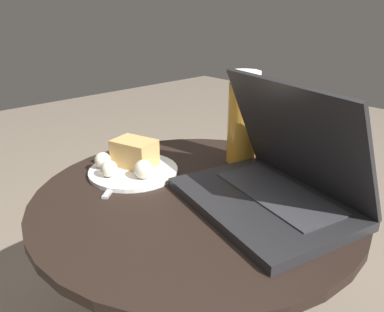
% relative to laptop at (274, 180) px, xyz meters
% --- Properties ---
extents(table, '(0.64, 0.64, 0.53)m').
position_rel_laptop_xyz_m(table, '(-0.13, -0.08, -0.22)').
color(table, '#515156').
rests_on(table, ground_plane).
extents(napkin, '(0.15, 0.12, 0.00)m').
position_rel_laptop_xyz_m(napkin, '(-0.29, -0.12, -0.05)').
color(napkin, white).
rests_on(napkin, table).
extents(laptop, '(0.36, 0.30, 0.23)m').
position_rel_laptop_xyz_m(laptop, '(0.00, 0.00, 0.00)').
color(laptop, '#232326').
rests_on(laptop, table).
extents(beer_glass, '(0.07, 0.07, 0.21)m').
position_rel_laptop_xyz_m(beer_glass, '(-0.17, 0.11, 0.06)').
color(beer_glass, gold).
rests_on(beer_glass, table).
extents(snack_plate, '(0.19, 0.19, 0.07)m').
position_rel_laptop_xyz_m(snack_plate, '(-0.29, -0.11, -0.02)').
color(snack_plate, white).
rests_on(snack_plate, table).
extents(fork, '(0.12, 0.15, 0.00)m').
position_rel_laptop_xyz_m(fork, '(-0.29, -0.14, -0.04)').
color(fork, '#B2B2B7').
rests_on(fork, table).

